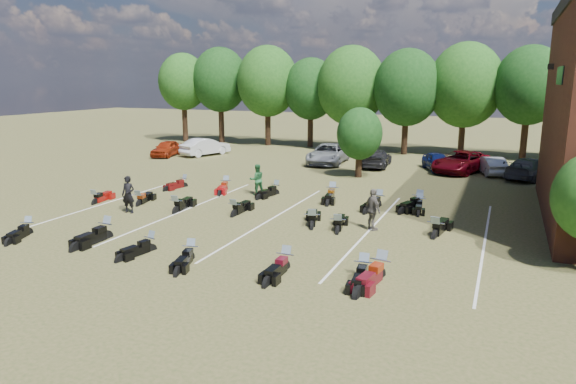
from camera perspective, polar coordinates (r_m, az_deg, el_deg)
The scene contains 36 objects.
ground at distance 22.02m, azimuth 2.09°, elevation -5.69°, with size 160.00×160.00×0.00m, color brown.
car_0 at distance 47.75m, azimuth -13.33°, elevation 4.73°, with size 1.66×4.13×1.41m, color maroon.
car_1 at distance 47.59m, azimuth -9.17°, elevation 4.99°, with size 1.67×4.78×1.57m, color #B8B8BC.
car_2 at distance 42.46m, azimuth 4.48°, elevation 4.24°, with size 2.68×5.80×1.61m, color gray.
car_3 at distance 41.34m, azimuth 9.82°, elevation 3.71°, with size 1.93×4.74×1.38m, color black.
car_4 at distance 40.78m, azimuth 16.29°, elevation 3.26°, with size 1.61×4.00×1.36m, color #0C1854.
car_5 at distance 40.44m, azimuth 21.61°, elevation 2.77°, with size 1.39×4.00×1.32m, color #B7B7B2.
car_6 at distance 40.49m, azimuth 18.69°, elevation 3.20°, with size 2.64×5.72×1.59m, color #5B050F.
car_7 at distance 39.56m, azimuth 25.30°, elevation 2.37°, with size 2.07×5.10×1.48m, color #38393D.
person_black at distance 27.89m, azimuth -17.32°, elevation -0.28°, with size 0.71×0.47×1.96m, color black.
person_green at distance 30.86m, azimuth -3.47°, elevation 1.38°, with size 0.91×0.71×1.88m, color #225B2F.
person_grey at distance 23.91m, azimuth 9.41°, elevation -1.94°, with size 1.15×0.48×1.96m, color #5A544D.
motorcycle_0 at distance 25.99m, azimuth -26.87°, elevation -4.23°, with size 0.66×2.06×1.15m, color black, non-canonical shape.
motorcycle_1 at distance 24.01m, azimuth -19.50°, elevation -4.88°, with size 0.78×2.46×1.37m, color black, non-canonical shape.
motorcycle_2 at distance 21.78m, azimuth -15.02°, elevation -6.34°, with size 0.65×2.05×1.15m, color black, non-canonical shape.
motorcycle_3 at distance 20.36m, azimuth -10.74°, elevation -7.46°, with size 0.67×2.10×1.17m, color black, non-canonical shape.
motorcycle_4 at distance 18.49m, azimuth 8.34°, elevation -9.46°, with size 0.71×2.23×1.24m, color black, non-canonical shape.
motorcycle_5 at distance 19.06m, azimuth -0.30°, elevation -8.64°, with size 0.71×2.24×1.25m, color black, non-canonical shape.
motorcycle_6 at distance 18.59m, azimuth 10.18°, elevation -9.40°, with size 0.79×2.49×1.39m, color #4F0B13, non-canonical shape.
motorcycle_7 at distance 30.72m, azimuth -20.61°, elevation -1.25°, with size 0.68×2.12×1.18m, color maroon, non-canonical shape.
motorcycle_8 at distance 29.58m, azimuth -16.20°, elevation -1.44°, with size 0.69×2.18×1.22m, color black, non-canonical shape.
motorcycle_9 at distance 27.53m, azimuth -12.31°, elevation -2.25°, with size 0.76×2.38×1.33m, color black, non-canonical shape.
motorcycle_10 at distance 26.38m, azimuth -5.97°, elevation -2.67°, with size 0.73×2.30×1.28m, color black, non-canonical shape.
motorcycle_11 at distance 23.54m, azimuth 5.53°, elevation -4.54°, with size 0.73×2.30×1.28m, color black, non-canonical shape.
motorcycle_12 at distance 24.17m, azimuth 2.67°, elevation -4.04°, with size 0.77×2.42×1.35m, color black, non-canonical shape.
motorcycle_13 at distance 23.64m, azimuth 15.99°, elevation -4.90°, with size 0.79×2.48×1.38m, color black, non-canonical shape.
motorcycle_14 at distance 33.94m, azimuth -11.48°, elevation 0.56°, with size 0.65×2.05×1.14m, color #490A0B, non-canonical shape.
motorcycle_15 at distance 32.59m, azimuth -6.90°, elevation 0.23°, with size 0.71×2.24×1.25m, color #990B0F, non-canonical shape.
motorcycle_16 at distance 31.10m, azimuth -1.40°, elevation -0.28°, with size 0.70×2.19×1.22m, color black, non-canonical shape.
motorcycle_17 at distance 30.16m, azimuth 4.93°, elevation -0.72°, with size 0.78×2.44×1.36m, color black, non-canonical shape.
motorcycle_18 at distance 28.57m, azimuth 9.99°, elevation -1.62°, with size 0.75×2.36×1.32m, color black, non-canonical shape.
motorcycle_19 at distance 28.56m, azimuth 14.38°, elevation -1.83°, with size 0.68×2.13×1.19m, color black, non-canonical shape.
motorcycle_20 at distance 28.82m, azimuth 14.24°, elevation -1.69°, with size 0.77×2.43×1.35m, color black, non-canonical shape.
tree_line at distance 49.29m, azimuth 13.44°, elevation 11.51°, with size 56.00×6.00×9.79m.
young_tree_midfield at distance 36.50m, azimuth 7.96°, elevation 6.43°, with size 3.20×3.20×4.70m.
parking_lines at distance 25.78m, azimuth -1.75°, elevation -2.95°, with size 20.10×14.00×0.01m.
Camera 1 is at (7.44, -19.55, 6.87)m, focal length 32.00 mm.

